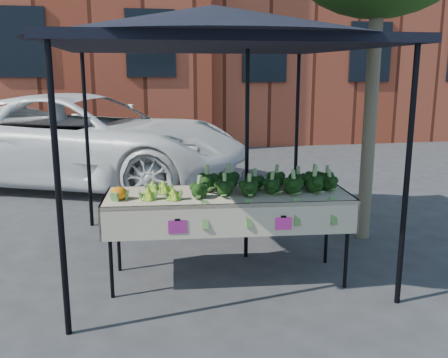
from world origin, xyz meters
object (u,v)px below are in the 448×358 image
canopy (214,137)px  vehicle (78,16)px  street_tree (375,48)px  table (228,237)px

canopy → vehicle: (-1.69, 4.06, 1.62)m
vehicle → street_tree: (3.66, -3.76, -0.65)m
table → canopy: size_ratio=0.78×
table → canopy: (-0.03, 0.63, 0.92)m
table → canopy: canopy is taller
table → street_tree: size_ratio=0.53×
street_tree → canopy: bearing=-171.3°
canopy → vehicle: vehicle is taller
table → vehicle: 5.61m
table → street_tree: bearing=25.6°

